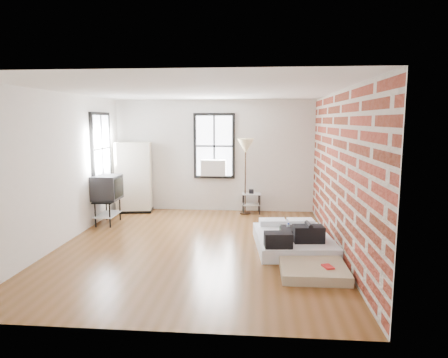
# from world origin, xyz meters

# --- Properties ---
(ground) EXTENTS (6.00, 6.00, 0.00)m
(ground) POSITION_xyz_m (0.00, 0.00, 0.00)
(ground) COLOR brown
(ground) RESTS_ON ground
(room_shell) EXTENTS (5.02, 6.02, 2.80)m
(room_shell) POSITION_xyz_m (0.23, 0.36, 1.74)
(room_shell) COLOR silver
(room_shell) RESTS_ON ground
(mattress_main) EXTENTS (1.47, 1.88, 0.57)m
(mattress_main) POSITION_xyz_m (1.75, 0.07, 0.16)
(mattress_main) COLOR white
(mattress_main) RESTS_ON ground
(mattress_bare) EXTENTS (0.98, 1.86, 0.40)m
(mattress_bare) POSITION_xyz_m (1.93, -0.58, 0.12)
(mattress_bare) COLOR #C6B38F
(mattress_bare) RESTS_ON ground
(wardrobe) EXTENTS (0.95, 0.63, 1.75)m
(wardrobe) POSITION_xyz_m (-2.00, 2.65, 0.87)
(wardrobe) COLOR black
(wardrobe) RESTS_ON ground
(side_table) EXTENTS (0.48, 0.40, 0.60)m
(side_table) POSITION_xyz_m (0.94, 2.72, 0.39)
(side_table) COLOR black
(side_table) RESTS_ON ground
(floor_lamp) EXTENTS (0.40, 0.40, 1.85)m
(floor_lamp) POSITION_xyz_m (0.80, 2.65, 1.59)
(floor_lamp) COLOR #332011
(floor_lamp) RESTS_ON ground
(tv_stand) EXTENTS (0.55, 0.77, 1.09)m
(tv_stand) POSITION_xyz_m (-2.21, 1.43, 0.78)
(tv_stand) COLOR black
(tv_stand) RESTS_ON ground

